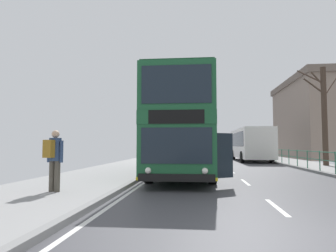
{
  "coord_description": "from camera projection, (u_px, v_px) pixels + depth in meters",
  "views": [
    {
      "loc": [
        -1.81,
        -4.82,
        1.46
      ],
      "look_at": [
        -3.09,
        7.53,
        2.26
      ],
      "focal_mm": 32.09,
      "sensor_mm": 36.0,
      "label": 1
    }
  ],
  "objects": [
    {
      "name": "bare_tree_far_00",
      "position": [
        324.0,
        113.0,
        19.94
      ],
      "size": [
        2.61,
        1.68,
        6.74
      ],
      "color": "#423328",
      "rests_on": "ground"
    },
    {
      "name": "pedestrian_railing_far_kerb",
      "position": [
        285.0,
        154.0,
        21.93
      ],
      "size": [
        0.05,
        34.4,
        1.03
      ],
      "color": "#236B4C",
      "rests_on": "ground"
    },
    {
      "name": "ground",
      "position": [
        272.0,
        239.0,
        4.58
      ],
      "size": [
        15.8,
        140.0,
        0.2
      ],
      "color": "#434348"
    },
    {
      "name": "double_decker_bus_main",
      "position": [
        184.0,
        129.0,
        14.51
      ],
      "size": [
        3.28,
        10.35,
        4.3
      ],
      "color": "#19512D",
      "rests_on": "ground"
    },
    {
      "name": "background_bus_far_lane",
      "position": [
        250.0,
        144.0,
        28.15
      ],
      "size": [
        2.79,
        9.67,
        2.95
      ],
      "color": "white",
      "rests_on": "ground"
    },
    {
      "name": "pedestrian_with_backpack",
      "position": [
        54.0,
        156.0,
        8.56
      ],
      "size": [
        0.55,
        0.58,
        1.75
      ],
      "color": "#4C473D",
      "rests_on": "ground"
    },
    {
      "name": "background_building_00",
      "position": [
        334.0,
        118.0,
        34.46
      ],
      "size": [
        10.65,
        14.56,
        9.06
      ],
      "color": "slate",
      "rests_on": "ground"
    }
  ]
}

